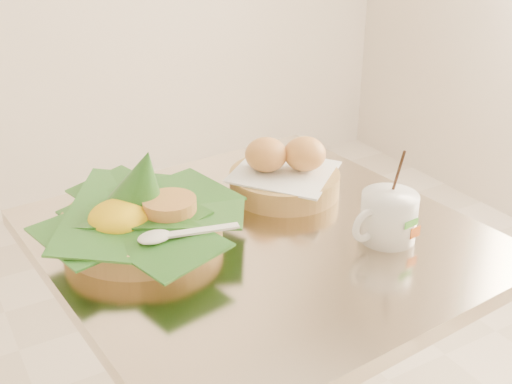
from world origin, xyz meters
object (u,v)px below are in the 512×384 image
coffee_mug (388,216)px  rice_basket (141,214)px  cafe_table (261,335)px  bread_basket (285,174)px

coffee_mug → rice_basket: bearing=149.5°
cafe_table → bread_basket: (0.13, 0.12, 0.26)m
bread_basket → coffee_mug: bearing=-78.0°
rice_basket → cafe_table: bearing=-26.4°
bread_basket → coffee_mug: coffee_mug is taller
rice_basket → bread_basket: size_ratio=1.33×
cafe_table → coffee_mug: size_ratio=4.53×
rice_basket → coffee_mug: (0.36, -0.21, -0.00)m
rice_basket → coffee_mug: size_ratio=2.06×
coffee_mug → cafe_table: bearing=145.5°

